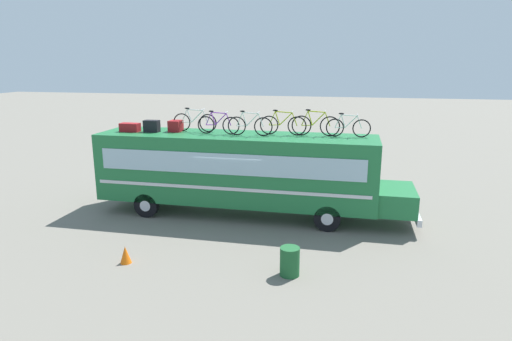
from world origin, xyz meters
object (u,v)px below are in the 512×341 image
at_px(rooftop_bicycle_2, 218,124).
at_px(luggage_bag_3, 176,126).
at_px(luggage_bag_1, 130,127).
at_px(bus, 241,169).
at_px(rooftop_bicycle_5, 315,125).
at_px(trash_bin, 290,261).
at_px(rooftop_bicycle_3, 250,125).
at_px(rooftop_bicycle_1, 195,122).
at_px(rooftop_bicycle_6, 348,127).
at_px(luggage_bag_2, 152,126).
at_px(traffic_cone, 125,255).
at_px(rooftop_bicycle_4, 283,125).

bearing_deg(rooftop_bicycle_2, luggage_bag_3, 172.05).
bearing_deg(luggage_bag_1, bus, 2.17).
xyz_separation_m(rooftop_bicycle_5, trash_bin, (-0.18, -5.05, -3.14)).
distance_m(rooftop_bicycle_3, rooftop_bicycle_5, 2.43).
bearing_deg(rooftop_bicycle_2, rooftop_bicycle_3, -4.86).
relative_size(bus, rooftop_bicycle_5, 6.74).
distance_m(bus, rooftop_bicycle_3, 1.76).
relative_size(bus, rooftop_bicycle_2, 7.30).
bearing_deg(rooftop_bicycle_5, rooftop_bicycle_1, 179.70).
xyz_separation_m(luggage_bag_3, rooftop_bicycle_1, (0.74, 0.15, 0.17)).
xyz_separation_m(bus, rooftop_bicycle_6, (3.92, 0.37, 1.69)).
relative_size(bus, luggage_bag_2, 20.55).
distance_m(rooftop_bicycle_2, rooftop_bicycle_5, 3.64).
relative_size(rooftop_bicycle_1, trash_bin, 2.16).
bearing_deg(rooftop_bicycle_6, traffic_cone, -139.55).
xyz_separation_m(rooftop_bicycle_1, rooftop_bicycle_3, (2.33, -0.51, -0.00)).
bearing_deg(rooftop_bicycle_4, traffic_cone, -126.09).
relative_size(luggage_bag_3, trash_bin, 0.68).
xyz_separation_m(luggage_bag_1, rooftop_bicycle_4, (5.98, 0.49, 0.22)).
relative_size(bus, trash_bin, 14.60).
relative_size(luggage_bag_1, rooftop_bicycle_6, 0.47).
relative_size(rooftop_bicycle_1, rooftop_bicycle_2, 1.08).
distance_m(luggage_bag_3, rooftop_bicycle_4, 4.25).
distance_m(luggage_bag_2, rooftop_bicycle_5, 6.33).
bearing_deg(luggage_bag_2, rooftop_bicycle_1, 16.47).
bearing_deg(luggage_bag_2, trash_bin, -36.92).
relative_size(rooftop_bicycle_5, traffic_cone, 3.39).
relative_size(luggage_bag_2, rooftop_bicycle_2, 0.35).
xyz_separation_m(trash_bin, traffic_cone, (-4.87, -0.27, -0.15)).
relative_size(bus, rooftop_bicycle_1, 6.77).
bearing_deg(rooftop_bicycle_4, luggage_bag_3, -179.08).
relative_size(rooftop_bicycle_3, rooftop_bicycle_4, 0.97).
bearing_deg(rooftop_bicycle_1, bus, -11.52).
height_order(rooftop_bicycle_1, rooftop_bicycle_5, rooftop_bicycle_5).
bearing_deg(rooftop_bicycle_5, rooftop_bicycle_2, -174.09).
height_order(rooftop_bicycle_6, traffic_cone, rooftop_bicycle_6).
xyz_separation_m(luggage_bag_1, rooftop_bicycle_2, (3.56, 0.17, 0.20)).
height_order(luggage_bag_3, rooftop_bicycle_6, rooftop_bicycle_6).
bearing_deg(luggage_bag_1, rooftop_bicycle_2, 2.72).
distance_m(luggage_bag_2, luggage_bag_3, 0.92).
height_order(luggage_bag_3, rooftop_bicycle_2, rooftop_bicycle_2).
height_order(rooftop_bicycle_2, rooftop_bicycle_5, rooftop_bicycle_5).
relative_size(luggage_bag_2, traffic_cone, 1.11).
bearing_deg(rooftop_bicycle_4, rooftop_bicycle_5, 2.48).
height_order(rooftop_bicycle_2, rooftop_bicycle_6, rooftop_bicycle_2).
bearing_deg(rooftop_bicycle_5, luggage_bag_1, -175.66).
height_order(rooftop_bicycle_2, trash_bin, rooftop_bicycle_2).
height_order(luggage_bag_1, rooftop_bicycle_4, rooftop_bicycle_4).
bearing_deg(rooftop_bicycle_3, rooftop_bicycle_6, 7.56).
xyz_separation_m(luggage_bag_3, rooftop_bicycle_5, (5.45, 0.12, 0.19)).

